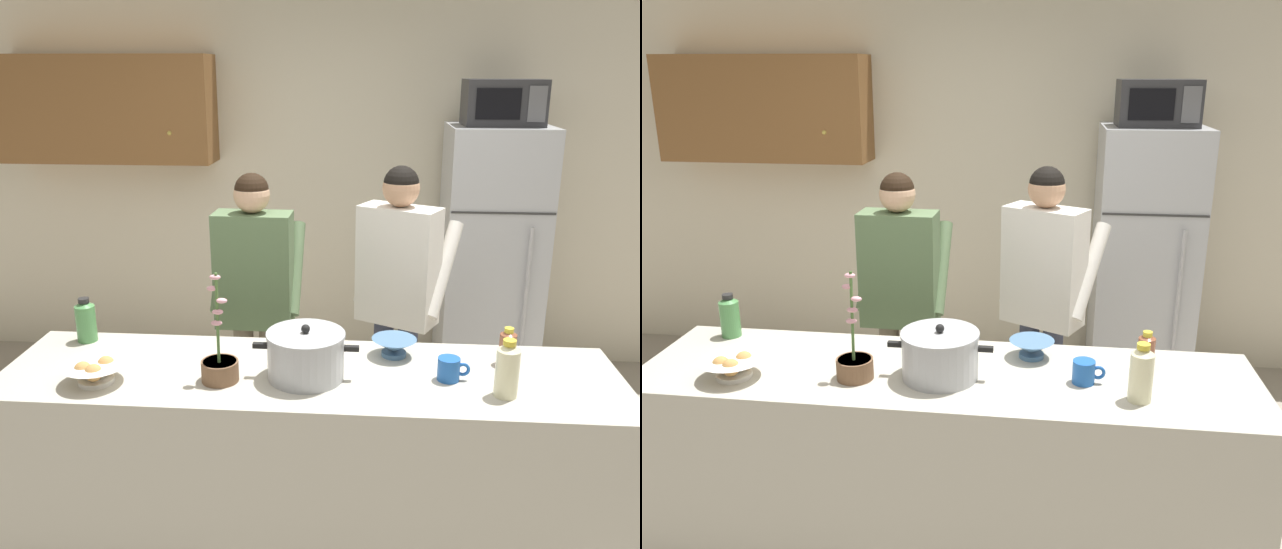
# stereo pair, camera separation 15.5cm
# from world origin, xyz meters

# --- Properties ---
(back_wall_unit) EXTENTS (6.00, 0.48, 2.60)m
(back_wall_unit) POSITION_xyz_m (-0.26, 2.26, 1.39)
(back_wall_unit) COLOR beige
(back_wall_unit) RESTS_ON ground
(kitchen_island) EXTENTS (2.56, 0.68, 0.92)m
(kitchen_island) POSITION_xyz_m (0.00, 0.00, 0.46)
(kitchen_island) COLOR #BCB7A8
(kitchen_island) RESTS_ON ground
(refrigerator) EXTENTS (0.64, 0.68, 1.78)m
(refrigerator) POSITION_xyz_m (1.04, 1.85, 0.89)
(refrigerator) COLOR #B7BABF
(refrigerator) RESTS_ON ground
(microwave) EXTENTS (0.48, 0.37, 0.28)m
(microwave) POSITION_xyz_m (1.04, 1.83, 1.92)
(microwave) COLOR #2D2D30
(microwave) RESTS_ON refrigerator
(person_near_pot) EXTENTS (0.50, 0.41, 1.61)m
(person_near_pot) POSITION_xyz_m (-0.38, 0.85, 1.00)
(person_near_pot) COLOR #726656
(person_near_pot) RESTS_ON ground
(person_by_sink) EXTENTS (0.61, 0.57, 1.65)m
(person_by_sink) POSITION_xyz_m (0.39, 0.91, 1.03)
(person_by_sink) COLOR #33384C
(person_by_sink) RESTS_ON ground
(cooking_pot) EXTENTS (0.43, 0.32, 0.23)m
(cooking_pot) POSITION_xyz_m (-0.01, -0.05, 1.02)
(cooking_pot) COLOR #ADAFB5
(cooking_pot) RESTS_ON kitchen_island
(coffee_mug) EXTENTS (0.13, 0.09, 0.10)m
(coffee_mug) POSITION_xyz_m (0.57, -0.03, 0.97)
(coffee_mug) COLOR #1E59B2
(coffee_mug) RESTS_ON kitchen_island
(bread_bowl) EXTENTS (0.26, 0.26, 0.10)m
(bread_bowl) POSITION_xyz_m (-0.84, -0.17, 0.97)
(bread_bowl) COLOR white
(bread_bowl) RESTS_ON kitchen_island
(empty_bowl) EXTENTS (0.20, 0.20, 0.08)m
(empty_bowl) POSITION_xyz_m (0.35, 0.19, 0.97)
(empty_bowl) COLOR #4C7299
(empty_bowl) RESTS_ON kitchen_island
(bottle_near_edge) EXTENTS (0.09, 0.09, 0.23)m
(bottle_near_edge) POSITION_xyz_m (0.77, -0.14, 1.03)
(bottle_near_edge) COLOR beige
(bottle_near_edge) RESTS_ON kitchen_island
(bottle_mid_counter) EXTENTS (0.07, 0.07, 0.16)m
(bottle_mid_counter) POSITION_xyz_m (0.83, 0.15, 1.00)
(bottle_mid_counter) COLOR brown
(bottle_mid_counter) RESTS_ON kitchen_island
(bottle_far_corner) EXTENTS (0.09, 0.09, 0.21)m
(bottle_far_corner) POSITION_xyz_m (-1.05, 0.24, 1.02)
(bottle_far_corner) COLOR #4C8C4C
(bottle_far_corner) RESTS_ON kitchen_island
(potted_orchid) EXTENTS (0.15, 0.15, 0.45)m
(potted_orchid) POSITION_xyz_m (-0.35, -0.11, 0.99)
(potted_orchid) COLOR brown
(potted_orchid) RESTS_ON kitchen_island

